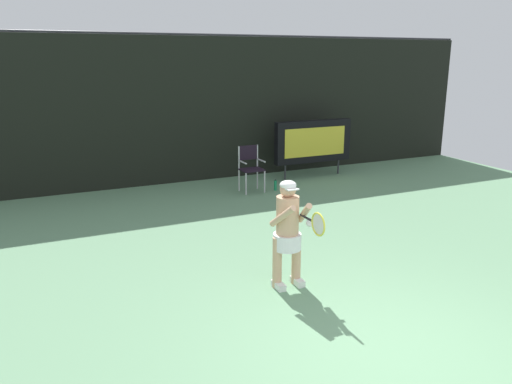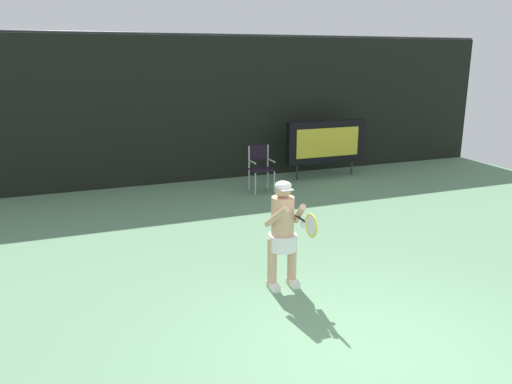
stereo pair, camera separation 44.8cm
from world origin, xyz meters
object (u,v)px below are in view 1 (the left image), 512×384
tennis_player (288,229)px  water_bottle (275,185)px  tennis_racket (317,224)px  umpire_chair (251,166)px  scoreboard (313,141)px

tennis_player → water_bottle: bearing=64.6°
water_bottle → tennis_player: (-2.23, -4.71, 0.71)m
water_bottle → tennis_player: bearing=-115.4°
water_bottle → tennis_racket: 5.71m
tennis_player → tennis_racket: tennis_player is taller
water_bottle → tennis_player: 5.26m
umpire_chair → tennis_racket: size_ratio=1.79×
water_bottle → tennis_racket: size_ratio=0.44×
tennis_player → tennis_racket: (0.14, -0.52, 0.22)m
water_bottle → tennis_racket: bearing=-111.8°
scoreboard → umpire_chair: (-2.13, -0.69, -0.33)m
scoreboard → tennis_racket: (-3.66, -6.11, 0.10)m
scoreboard → tennis_racket: scoreboard is taller
scoreboard → tennis_racket: size_ratio=3.65×
water_bottle → umpire_chair: bearing=161.8°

